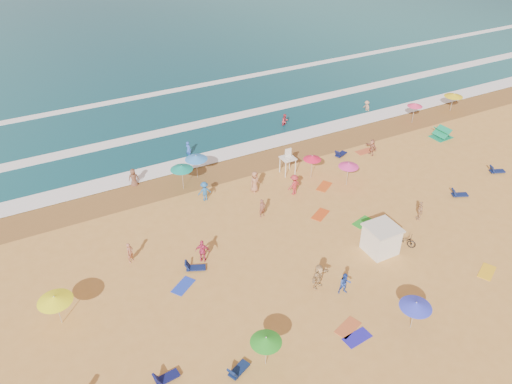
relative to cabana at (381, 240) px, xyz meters
name	(u,v)px	position (x,y,z in m)	size (l,w,h in m)	color
ground	(308,246)	(-4.25, 2.81, -1.00)	(220.00, 220.00, 0.00)	gold
ocean	(77,2)	(-4.25, 86.81, -1.00)	(220.00, 140.00, 0.18)	#0C4756
wet_sand	(234,167)	(-4.25, 15.31, -0.99)	(220.00, 220.00, 0.00)	olive
surf_foam	(197,128)	(-4.25, 24.13, -0.90)	(200.00, 18.70, 0.05)	white
cabana	(381,240)	(0.00, 0.00, 0.00)	(2.00, 2.00, 2.00)	white
cabana_roof	(383,228)	(0.00, 0.00, 1.06)	(2.20, 2.20, 0.12)	silver
bicycle	(403,240)	(1.90, -0.30, -0.52)	(0.64, 1.84, 0.97)	black
lifeguard_stand	(288,163)	(-0.42, 12.17, 0.05)	(1.20, 1.20, 2.10)	white
beach_umbrellas	(304,213)	(-3.91, 4.05, 1.03)	(60.13, 31.94, 0.66)	blue
loungers	(393,239)	(1.62, 0.39, -0.83)	(35.09, 20.72, 0.34)	#0F134B
towels	(323,271)	(-4.78, 0.05, -0.98)	(31.52, 22.78, 0.03)	orange
popup_tents	(494,150)	(18.45, 5.87, -0.40)	(5.36, 11.99, 1.20)	#CF2E91
beachgoers	(264,208)	(-5.37, 7.43, -0.19)	(37.59, 26.78, 2.14)	brown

